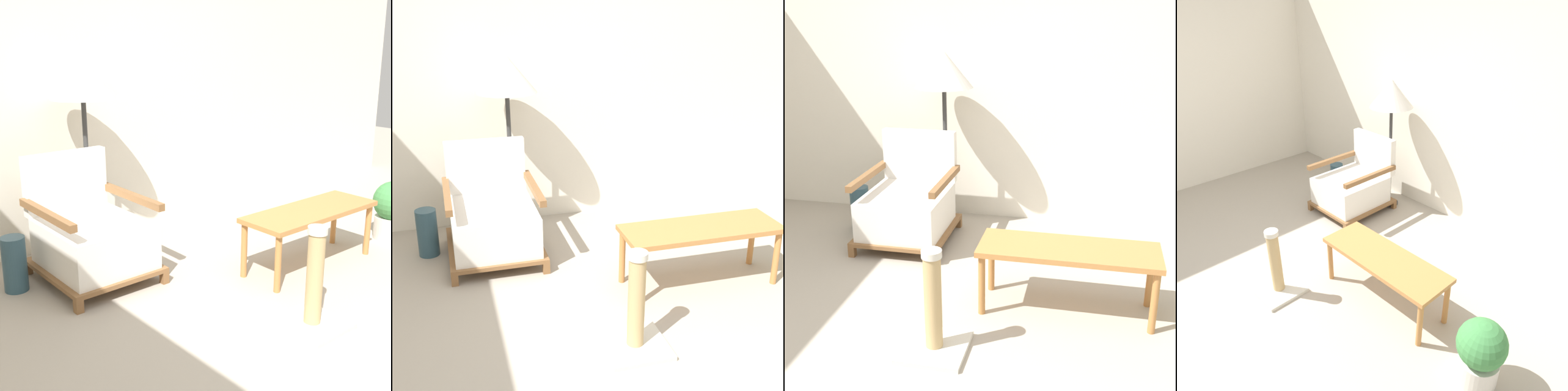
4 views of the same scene
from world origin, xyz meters
TOP-DOWN VIEW (x-y plane):
  - ground_plane at (0.00, 0.00)m, footprint 14.00×14.00m
  - wall_back at (0.00, 2.39)m, footprint 8.00×0.06m
  - armchair at (-0.54, 1.69)m, footprint 0.71×0.80m
  - floor_lamp at (-0.32, 2.08)m, footprint 0.48×0.48m
  - coffee_table at (0.80, 0.85)m, footprint 1.11×0.39m
  - vase at (-1.03, 1.83)m, footprint 0.16×0.16m
  - potted_plant at (1.77, 0.76)m, footprint 0.33×0.33m
  - scratching_post at (0.11, 0.26)m, footprint 0.37×0.37m

SIDE VIEW (x-z plane):
  - ground_plane at x=0.00m, z-range 0.00..0.00m
  - vase at x=-1.03m, z-range 0.00..0.38m
  - scratching_post at x=0.11m, z-range -0.11..0.51m
  - potted_plant at x=1.77m, z-range 0.02..0.51m
  - armchair at x=-0.54m, z-range -0.12..0.73m
  - coffee_table at x=0.80m, z-range 0.16..0.60m
  - floor_lamp at x=-0.32m, z-range 0.56..2.06m
  - wall_back at x=0.00m, z-range 0.00..2.70m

